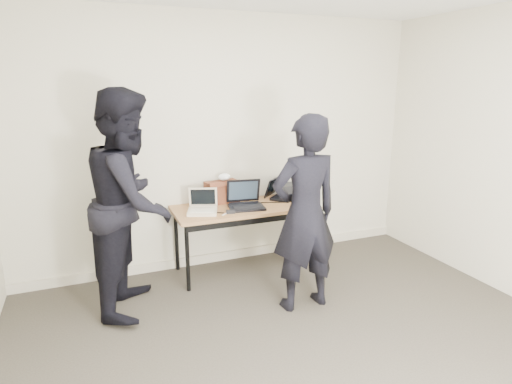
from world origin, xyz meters
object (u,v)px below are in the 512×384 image
laptop_beige (203,208)px  leather_satchel (222,191)px  laptop_right (280,194)px  person_typist (305,214)px  desk (245,212)px  laptop_center (245,201)px  equipment_box (291,190)px  person_observer (131,202)px

laptop_beige → leather_satchel: leather_satchel is taller
laptop_right → person_typist: size_ratio=0.24×
desk → laptop_center: 0.12m
laptop_beige → laptop_center: bearing=21.7°
equipment_box → person_typist: person_typist is taller
laptop_beige → equipment_box: size_ratio=1.44×
desk → equipment_box: bearing=17.5°
laptop_center → equipment_box: (0.63, 0.20, 0.01)m
laptop_beige → desk: bearing=23.1°
laptop_center → desk: bearing=92.2°
laptop_right → laptop_beige: bearing=148.9°
desk → leather_satchel: size_ratio=3.93×
laptop_center → equipment_box: laptop_center is taller
laptop_beige → leather_satchel: 0.40m
equipment_box → person_typist: size_ratio=0.14×
person_observer → equipment_box: bearing=-55.2°
laptop_center → laptop_right: bearing=28.5°
laptop_right → person_typist: 1.11m
laptop_right → equipment_box: 0.15m
laptop_beige → laptop_right: bearing=31.1°
laptop_beige → person_typist: (0.68, -0.88, 0.11)m
leather_satchel → equipment_box: size_ratio=1.51×
leather_satchel → person_observer: (-1.01, -0.54, 0.13)m
person_typist → laptop_right: bearing=-106.3°
laptop_beige → laptop_center: laptop_center is taller
desk → leather_satchel: 0.34m
desk → laptop_center: laptop_center is taller
laptop_right → person_observer: (-1.67, -0.48, 0.21)m
laptop_right → desk: bearing=156.3°
laptop_beige → person_typist: bearing=-32.6°
laptop_beige → laptop_right: laptop_beige is taller
leather_satchel → laptop_beige: bearing=-147.5°
equipment_box → laptop_beige: bearing=-168.6°
laptop_right → leather_satchel: bearing=132.0°
laptop_beige → person_typist: person_typist is taller
equipment_box → desk: bearing=-163.1°
laptop_beige → equipment_box: (1.10, 0.22, 0.03)m
laptop_right → person_observer: size_ratio=0.22×
laptop_center → person_observer: size_ratio=0.21×
laptop_center → person_observer: (-1.19, -0.30, 0.20)m
laptop_center → person_typist: (0.22, -0.90, 0.09)m
laptop_beige → laptop_right: size_ratio=0.86×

